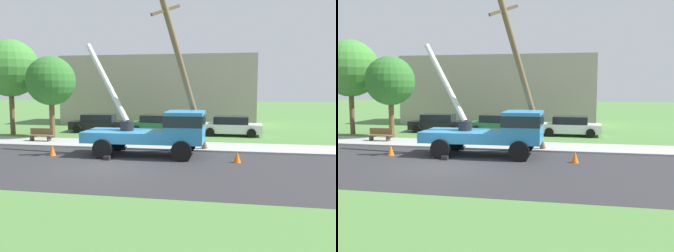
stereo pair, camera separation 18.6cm
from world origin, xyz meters
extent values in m
plane|color=#477538|center=(0.00, 12.00, 0.00)|extent=(120.00, 120.00, 0.00)
cube|color=#2B2B2D|center=(0.00, 0.00, 0.00)|extent=(80.00, 8.77, 0.01)
cube|color=#9E9E99|center=(0.00, 5.88, 0.05)|extent=(80.00, 2.99, 0.10)
cube|color=#2D84C6|center=(0.17, 2.77, 1.02)|extent=(4.35, 2.48, 0.55)
cube|color=#2D84C6|center=(3.27, 2.83, 1.55)|extent=(1.95, 2.44, 1.60)
cube|color=#19232D|center=(3.27, 2.83, 1.90)|extent=(1.97, 2.46, 0.56)
cylinder|color=black|center=(0.19, 2.77, 1.55)|extent=(0.70, 0.70, 0.50)
cylinder|color=silver|center=(-1.10, 3.39, 3.85)|extent=(2.91, 1.60, 4.26)
cube|color=black|center=(-0.40, 1.30, 0.10)|extent=(0.31, 0.31, 0.20)
cube|color=black|center=(-0.46, 4.20, 0.10)|extent=(0.31, 0.31, 0.20)
cylinder|color=black|center=(3.25, 1.63, 0.50)|extent=(1.00, 0.30, 1.00)
cylinder|color=black|center=(3.20, 4.03, 0.50)|extent=(1.00, 0.30, 1.00)
cylinder|color=black|center=(-0.72, 1.55, 0.50)|extent=(1.00, 0.30, 1.00)
cylinder|color=black|center=(-0.77, 3.95, 0.50)|extent=(1.00, 0.30, 1.00)
cylinder|color=brown|center=(3.03, 3.89, 4.22)|extent=(2.61, 2.69, 8.55)
cube|color=brown|center=(2.21, 3.03, 7.43)|extent=(1.33, 1.37, 0.78)
cone|color=orange|center=(5.91, 1.84, 0.28)|extent=(0.36, 0.36, 0.56)
cone|color=orange|center=(-3.60, 1.85, 0.28)|extent=(0.36, 0.36, 0.56)
cube|color=black|center=(-4.88, 11.77, 0.55)|extent=(4.55, 2.21, 0.65)
cube|color=black|center=(-4.88, 11.77, 1.15)|extent=(2.61, 1.88, 0.55)
cylinder|color=black|center=(-3.35, 11.01, 0.32)|extent=(0.64, 0.22, 0.64)
cylinder|color=black|center=(-3.52, 12.80, 0.32)|extent=(0.64, 0.22, 0.64)
cylinder|color=black|center=(-6.24, 10.74, 0.32)|extent=(0.64, 0.22, 0.64)
cylinder|color=black|center=(-6.41, 12.53, 0.32)|extent=(0.64, 0.22, 0.64)
cube|color=#1E6638|center=(-0.06, 11.76, 0.55)|extent=(4.53, 2.15, 0.65)
cube|color=black|center=(-0.06, 11.76, 1.15)|extent=(2.59, 1.85, 0.55)
cylinder|color=black|center=(1.31, 10.75, 0.32)|extent=(0.64, 0.22, 0.64)
cylinder|color=black|center=(1.46, 12.54, 0.32)|extent=(0.64, 0.22, 0.64)
cylinder|color=black|center=(-1.59, 10.98, 0.32)|extent=(0.64, 0.22, 0.64)
cylinder|color=black|center=(-1.44, 12.78, 0.32)|extent=(0.64, 0.22, 0.64)
cube|color=silver|center=(5.45, 11.52, 0.55)|extent=(4.46, 1.95, 0.65)
cube|color=black|center=(5.45, 11.52, 1.15)|extent=(2.52, 1.74, 0.55)
cylinder|color=black|center=(6.87, 10.57, 0.32)|extent=(0.64, 0.22, 0.64)
cylinder|color=black|center=(6.93, 12.37, 0.32)|extent=(0.64, 0.22, 0.64)
cylinder|color=black|center=(3.97, 10.67, 0.32)|extent=(0.64, 0.22, 0.64)
cylinder|color=black|center=(4.03, 12.47, 0.32)|extent=(0.64, 0.22, 0.64)
cube|color=brown|center=(-6.57, 5.88, 0.45)|extent=(1.60, 0.44, 0.06)
cube|color=brown|center=(-6.57, 6.08, 0.70)|extent=(1.60, 0.06, 0.40)
cube|color=#333338|center=(-7.17, 5.88, 0.23)|extent=(0.10, 0.40, 0.45)
cube|color=#333338|center=(-5.97, 5.88, 0.23)|extent=(0.10, 0.40, 0.45)
cylinder|color=brown|center=(-6.88, 8.07, 1.86)|extent=(0.36, 0.36, 3.72)
sphere|color=#2D6B28|center=(-6.88, 8.07, 3.98)|extent=(3.40, 3.40, 3.40)
cylinder|color=brown|center=(-10.68, 9.15, 2.30)|extent=(0.36, 0.36, 4.60)
sphere|color=#3D7F33|center=(-10.68, 9.15, 4.93)|extent=(4.21, 4.21, 4.21)
cube|color=#A5998C|center=(-1.51, 19.36, 3.20)|extent=(18.00, 6.00, 6.40)
camera|label=1|loc=(5.86, -15.70, 3.64)|focal=39.42mm
camera|label=2|loc=(6.04, -15.66, 3.64)|focal=39.42mm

